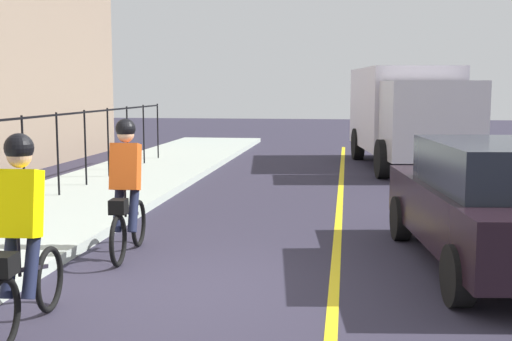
{
  "coord_description": "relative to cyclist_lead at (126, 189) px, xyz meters",
  "views": [
    {
      "loc": [
        -6.96,
        -1.71,
        2.23
      ],
      "look_at": [
        2.7,
        -0.39,
        1.0
      ],
      "focal_mm": 46.58,
      "sensor_mm": 36.0,
      "label": 1
    }
  ],
  "objects": [
    {
      "name": "patrol_sedan",
      "position": [
        0.08,
        -4.66,
        -0.09
      ],
      "size": [
        4.58,
        2.32,
        1.58
      ],
      "rotation": [
        0.0,
        0.0,
        0.11
      ],
      "color": "black",
      "rests_on": "ground"
    },
    {
      "name": "ground_plane",
      "position": [
        -1.26,
        -1.12,
        -0.91
      ],
      "size": [
        80.0,
        80.0,
        0.0
      ],
      "primitive_type": "plane",
      "color": "#2C2838"
    },
    {
      "name": "cyclist_follow",
      "position": [
        -2.76,
        0.03,
        0.0
      ],
      "size": [
        1.71,
        0.38,
        1.83
      ],
      "rotation": [
        0.0,
        0.0,
        0.07
      ],
      "color": "black",
      "rests_on": "ground"
    },
    {
      "name": "box_truck_background",
      "position": [
        10.83,
        -4.52,
        0.64
      ],
      "size": [
        6.95,
        3.22,
        2.78
      ],
      "rotation": [
        0.0,
        0.0,
        3.27
      ],
      "color": "silver",
      "rests_on": "ground"
    },
    {
      "name": "lane_line_centre",
      "position": [
        -1.26,
        -2.72,
        -0.91
      ],
      "size": [
        36.0,
        0.12,
        0.01
      ],
      "primitive_type": "cube",
      "color": "yellow",
      "rests_on": "ground"
    },
    {
      "name": "cyclist_lead",
      "position": [
        0.0,
        0.0,
        0.0
      ],
      "size": [
        1.71,
        0.38,
        1.83
      ],
      "rotation": [
        0.0,
        0.0,
        0.07
      ],
      "color": "black",
      "rests_on": "ground"
    }
  ]
}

